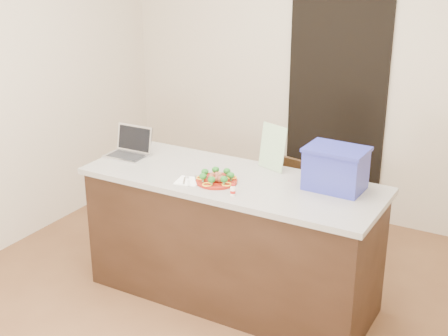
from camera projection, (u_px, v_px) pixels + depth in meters
The scene contains 16 objects.
ground at pixel (214, 312), 4.33m from camera, with size 4.00×4.00×0.00m, color brown.
room_shell at pixel (212, 83), 3.75m from camera, with size 4.00×4.00×4.00m.
doorway at pixel (335, 109), 5.54m from camera, with size 0.90×0.02×2.00m, color black.
island at pixel (232, 239), 4.37m from camera, with size 2.06×0.76×0.92m.
plate at pixel (217, 181), 4.13m from camera, with size 0.28×0.28×0.02m.
meatballs at pixel (216, 177), 4.12m from camera, with size 0.11×0.11×0.04m.
broccoli at pixel (217, 175), 4.11m from camera, with size 0.23×0.23×0.04m.
pepper_rings at pixel (217, 179), 4.12m from camera, with size 0.27×0.27×0.01m.
napkin at pixel (188, 181), 4.14m from camera, with size 0.15×0.15×0.01m, color white.
fork at pixel (187, 179), 4.16m from camera, with size 0.07×0.15×0.00m.
knife at pixel (191, 182), 4.11m from camera, with size 0.07×0.18×0.01m.
yogurt_bottle at pixel (233, 191), 3.92m from camera, with size 0.04×0.04×0.07m.
laptop at pixel (130, 148), 4.62m from camera, with size 0.31×0.24×0.21m.
leaflet at pixel (273, 147), 4.31m from camera, with size 0.22×0.00×0.32m, color silver.
blue_box at pixel (336, 168), 3.98m from camera, with size 0.39×0.29×0.28m.
chair at pixel (288, 207), 4.83m from camera, with size 0.43×0.44×0.85m.
Camera 1 is at (1.88, -3.18, 2.47)m, focal length 50.00 mm.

